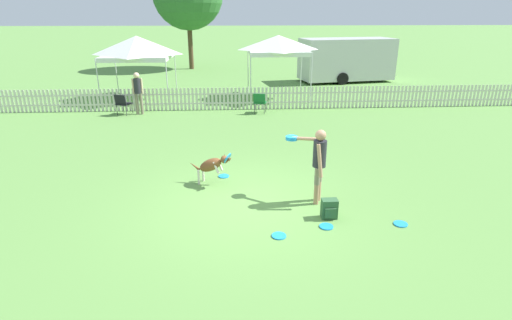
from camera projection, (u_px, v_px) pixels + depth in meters
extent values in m
plane|color=#5B8C42|center=(249.00, 204.00, 8.64)|extent=(240.00, 240.00, 0.00)
cylinder|color=tan|center=(316.00, 194.00, 8.58)|extent=(0.11, 0.11, 0.46)
cylinder|color=#7A705B|center=(317.00, 176.00, 8.43)|extent=(0.12, 0.12, 0.38)
cylinder|color=tan|center=(318.00, 190.00, 8.75)|extent=(0.11, 0.11, 0.46)
cylinder|color=#7A705B|center=(319.00, 173.00, 8.61)|extent=(0.12, 0.12, 0.38)
cylinder|color=#26262D|center=(320.00, 154.00, 8.35)|extent=(0.37, 0.37, 0.57)
sphere|color=tan|center=(321.00, 135.00, 8.21)|extent=(0.23, 0.23, 0.23)
cylinder|color=tan|center=(320.00, 161.00, 8.19)|extent=(0.17, 0.21, 0.70)
cylinder|color=tan|center=(307.00, 139.00, 8.57)|extent=(0.64, 0.43, 0.14)
cylinder|color=#1E8CD8|center=(292.00, 139.00, 8.74)|extent=(0.27, 0.27, 0.02)
cylinder|color=#1E8CD8|center=(292.00, 138.00, 8.73)|extent=(0.27, 0.27, 0.02)
cylinder|color=#1E8CD8|center=(292.00, 137.00, 8.73)|extent=(0.27, 0.27, 0.02)
ellipsoid|color=brown|center=(211.00, 165.00, 9.46)|extent=(0.74, 0.57, 0.53)
ellipsoid|color=silver|center=(211.00, 167.00, 9.48)|extent=(0.39, 0.30, 0.25)
sphere|color=brown|center=(225.00, 160.00, 9.27)|extent=(0.18, 0.18, 0.18)
cone|color=brown|center=(228.00, 158.00, 9.23)|extent=(0.19, 0.16, 0.15)
cylinder|color=#1E8CD8|center=(228.00, 158.00, 9.23)|extent=(0.24, 0.30, 0.25)
cone|color=brown|center=(224.00, 156.00, 9.30)|extent=(0.05, 0.05, 0.08)
cone|color=brown|center=(222.00, 157.00, 9.21)|extent=(0.05, 0.05, 0.08)
cylinder|color=silver|center=(203.00, 174.00, 9.76)|extent=(0.06, 0.06, 0.36)
cylinder|color=silver|center=(199.00, 177.00, 9.57)|extent=(0.06, 0.06, 0.36)
cylinder|color=silver|center=(220.00, 165.00, 9.48)|extent=(0.18, 0.12, 0.28)
cylinder|color=silver|center=(216.00, 168.00, 9.31)|extent=(0.18, 0.12, 0.28)
cone|color=brown|center=(194.00, 166.00, 9.65)|extent=(0.30, 0.19, 0.21)
cylinder|color=#1E8CD8|center=(401.00, 224.00, 7.81)|extent=(0.27, 0.27, 0.02)
cylinder|color=#1E8CD8|center=(224.00, 176.00, 10.08)|extent=(0.27, 0.27, 0.02)
cylinder|color=#1E8CD8|center=(326.00, 227.00, 7.71)|extent=(0.27, 0.27, 0.02)
cylinder|color=#1E8CD8|center=(279.00, 236.00, 7.39)|extent=(0.27, 0.27, 0.02)
cube|color=#2D5633|center=(329.00, 209.00, 8.01)|extent=(0.32, 0.20, 0.40)
cube|color=#2D5633|center=(331.00, 213.00, 7.91)|extent=(0.22, 0.04, 0.20)
cube|color=beige|center=(240.00, 103.00, 16.93)|extent=(27.93, 0.04, 0.06)
cube|color=beige|center=(239.00, 94.00, 16.80)|extent=(27.93, 0.04, 0.06)
cube|color=beige|center=(0.00, 102.00, 16.30)|extent=(0.09, 0.02, 0.94)
cube|color=beige|center=(4.00, 101.00, 16.31)|extent=(0.09, 0.02, 0.94)
cube|color=beige|center=(8.00, 101.00, 16.32)|extent=(0.09, 0.02, 0.94)
cube|color=beige|center=(12.00, 101.00, 16.33)|extent=(0.09, 0.02, 0.94)
cube|color=beige|center=(16.00, 101.00, 16.34)|extent=(0.09, 0.02, 0.94)
cube|color=beige|center=(21.00, 101.00, 16.35)|extent=(0.09, 0.02, 0.94)
cube|color=beige|center=(25.00, 101.00, 16.36)|extent=(0.09, 0.02, 0.94)
cube|color=beige|center=(29.00, 101.00, 16.37)|extent=(0.09, 0.02, 0.94)
cube|color=beige|center=(33.00, 101.00, 16.37)|extent=(0.09, 0.02, 0.94)
cube|color=beige|center=(37.00, 101.00, 16.38)|extent=(0.09, 0.02, 0.94)
cube|color=beige|center=(41.00, 101.00, 16.39)|extent=(0.09, 0.02, 0.94)
cube|color=beige|center=(45.00, 101.00, 16.40)|extent=(0.09, 0.02, 0.94)
cube|color=beige|center=(49.00, 101.00, 16.41)|extent=(0.09, 0.02, 0.94)
cube|color=beige|center=(53.00, 101.00, 16.42)|extent=(0.09, 0.02, 0.94)
cube|color=beige|center=(57.00, 101.00, 16.43)|extent=(0.09, 0.02, 0.94)
cube|color=beige|center=(61.00, 101.00, 16.44)|extent=(0.09, 0.02, 0.94)
cube|color=beige|center=(65.00, 101.00, 16.45)|extent=(0.09, 0.02, 0.94)
cube|color=beige|center=(69.00, 101.00, 16.46)|extent=(0.09, 0.02, 0.94)
cube|color=beige|center=(74.00, 101.00, 16.47)|extent=(0.09, 0.02, 0.94)
cube|color=beige|center=(78.00, 101.00, 16.48)|extent=(0.09, 0.02, 0.94)
cube|color=beige|center=(82.00, 101.00, 16.49)|extent=(0.09, 0.02, 0.94)
cube|color=beige|center=(86.00, 100.00, 16.50)|extent=(0.09, 0.02, 0.94)
cube|color=beige|center=(90.00, 100.00, 16.51)|extent=(0.09, 0.02, 0.94)
cube|color=beige|center=(94.00, 100.00, 16.52)|extent=(0.09, 0.02, 0.94)
cube|color=beige|center=(98.00, 100.00, 16.53)|extent=(0.09, 0.02, 0.94)
cube|color=beige|center=(102.00, 100.00, 16.54)|extent=(0.09, 0.02, 0.94)
cube|color=beige|center=(106.00, 100.00, 16.55)|extent=(0.09, 0.02, 0.94)
cube|color=beige|center=(110.00, 100.00, 16.56)|extent=(0.09, 0.02, 0.94)
cube|color=beige|center=(114.00, 100.00, 16.56)|extent=(0.09, 0.02, 0.94)
cube|color=beige|center=(118.00, 100.00, 16.57)|extent=(0.09, 0.02, 0.94)
cube|color=beige|center=(122.00, 100.00, 16.58)|extent=(0.09, 0.02, 0.94)
cube|color=beige|center=(126.00, 100.00, 16.59)|extent=(0.09, 0.02, 0.94)
cube|color=beige|center=(130.00, 100.00, 16.60)|extent=(0.09, 0.02, 0.94)
cube|color=beige|center=(134.00, 100.00, 16.61)|extent=(0.09, 0.02, 0.94)
cube|color=beige|center=(138.00, 100.00, 16.62)|extent=(0.09, 0.02, 0.94)
cube|color=beige|center=(142.00, 100.00, 16.63)|extent=(0.09, 0.02, 0.94)
cube|color=beige|center=(146.00, 100.00, 16.64)|extent=(0.09, 0.02, 0.94)
cube|color=beige|center=(150.00, 100.00, 16.65)|extent=(0.09, 0.02, 0.94)
cube|color=beige|center=(154.00, 100.00, 16.66)|extent=(0.09, 0.02, 0.94)
cube|color=beige|center=(157.00, 100.00, 16.67)|extent=(0.09, 0.02, 0.94)
cube|color=beige|center=(161.00, 99.00, 16.68)|extent=(0.09, 0.02, 0.94)
cube|color=beige|center=(165.00, 99.00, 16.69)|extent=(0.09, 0.02, 0.94)
cube|color=beige|center=(169.00, 99.00, 16.70)|extent=(0.09, 0.02, 0.94)
cube|color=beige|center=(173.00, 99.00, 16.71)|extent=(0.09, 0.02, 0.94)
cube|color=beige|center=(177.00, 99.00, 16.72)|extent=(0.09, 0.02, 0.94)
cube|color=beige|center=(181.00, 99.00, 16.73)|extent=(0.09, 0.02, 0.94)
cube|color=beige|center=(185.00, 99.00, 16.74)|extent=(0.09, 0.02, 0.94)
cube|color=beige|center=(189.00, 99.00, 16.74)|extent=(0.09, 0.02, 0.94)
cube|color=beige|center=(193.00, 99.00, 16.75)|extent=(0.09, 0.02, 0.94)
cube|color=beige|center=(197.00, 99.00, 16.76)|extent=(0.09, 0.02, 0.94)
cube|color=beige|center=(201.00, 99.00, 16.77)|extent=(0.09, 0.02, 0.94)
cube|color=beige|center=(205.00, 99.00, 16.78)|extent=(0.09, 0.02, 0.94)
cube|color=beige|center=(208.00, 99.00, 16.79)|extent=(0.09, 0.02, 0.94)
cube|color=beige|center=(212.00, 99.00, 16.80)|extent=(0.09, 0.02, 0.94)
cube|color=beige|center=(216.00, 99.00, 16.81)|extent=(0.09, 0.02, 0.94)
cube|color=beige|center=(220.00, 99.00, 16.82)|extent=(0.09, 0.02, 0.94)
cube|color=beige|center=(224.00, 99.00, 16.83)|extent=(0.09, 0.02, 0.94)
cube|color=beige|center=(228.00, 99.00, 16.84)|extent=(0.09, 0.02, 0.94)
cube|color=beige|center=(232.00, 99.00, 16.85)|extent=(0.09, 0.02, 0.94)
cube|color=beige|center=(236.00, 99.00, 16.86)|extent=(0.09, 0.02, 0.94)
cube|color=beige|center=(239.00, 99.00, 16.87)|extent=(0.09, 0.02, 0.94)
cube|color=beige|center=(243.00, 98.00, 16.88)|extent=(0.09, 0.02, 0.94)
cube|color=beige|center=(247.00, 98.00, 16.89)|extent=(0.09, 0.02, 0.94)
cube|color=beige|center=(251.00, 98.00, 16.90)|extent=(0.09, 0.02, 0.94)
cube|color=beige|center=(255.00, 98.00, 16.91)|extent=(0.09, 0.02, 0.94)
cube|color=beige|center=(259.00, 98.00, 16.92)|extent=(0.09, 0.02, 0.94)
cube|color=beige|center=(263.00, 98.00, 16.93)|extent=(0.09, 0.02, 0.94)
cube|color=beige|center=(266.00, 98.00, 16.93)|extent=(0.09, 0.02, 0.94)
cube|color=beige|center=(270.00, 98.00, 16.94)|extent=(0.09, 0.02, 0.94)
cube|color=beige|center=(274.00, 98.00, 16.95)|extent=(0.09, 0.02, 0.94)
cube|color=beige|center=(278.00, 98.00, 16.96)|extent=(0.09, 0.02, 0.94)
cube|color=beige|center=(282.00, 98.00, 16.97)|extent=(0.09, 0.02, 0.94)
cube|color=beige|center=(285.00, 98.00, 16.98)|extent=(0.09, 0.02, 0.94)
cube|color=beige|center=(289.00, 98.00, 16.99)|extent=(0.09, 0.02, 0.94)
cube|color=beige|center=(293.00, 98.00, 17.00)|extent=(0.09, 0.02, 0.94)
cube|color=beige|center=(297.00, 98.00, 17.01)|extent=(0.09, 0.02, 0.94)
cube|color=beige|center=(301.00, 98.00, 17.02)|extent=(0.09, 0.02, 0.94)
cube|color=beige|center=(304.00, 98.00, 17.03)|extent=(0.09, 0.02, 0.94)
cube|color=beige|center=(308.00, 98.00, 17.04)|extent=(0.09, 0.02, 0.94)
cube|color=beige|center=(312.00, 98.00, 17.05)|extent=(0.09, 0.02, 0.94)
cube|color=beige|center=(316.00, 98.00, 17.06)|extent=(0.09, 0.02, 0.94)
cube|color=beige|center=(320.00, 97.00, 17.07)|extent=(0.09, 0.02, 0.94)
cube|color=beige|center=(323.00, 97.00, 17.08)|extent=(0.09, 0.02, 0.94)
cube|color=beige|center=(327.00, 97.00, 17.09)|extent=(0.09, 0.02, 0.94)
cube|color=beige|center=(331.00, 97.00, 17.10)|extent=(0.09, 0.02, 0.94)
cube|color=beige|center=(335.00, 97.00, 17.11)|extent=(0.09, 0.02, 0.94)
cube|color=beige|center=(338.00, 97.00, 17.12)|extent=(0.09, 0.02, 0.94)
cube|color=beige|center=(342.00, 97.00, 17.12)|extent=(0.09, 0.02, 0.94)
cube|color=beige|center=(346.00, 97.00, 17.13)|extent=(0.09, 0.02, 0.94)
cube|color=beige|center=(350.00, 97.00, 17.14)|extent=(0.09, 0.02, 0.94)
cube|color=beige|center=(353.00, 97.00, 17.15)|extent=(0.09, 0.02, 0.94)
cube|color=beige|center=(357.00, 97.00, 17.16)|extent=(0.09, 0.02, 0.94)
cube|color=beige|center=(361.00, 97.00, 17.17)|extent=(0.09, 0.02, 0.94)
cube|color=beige|center=(364.00, 97.00, 17.18)|extent=(0.09, 0.02, 0.94)
cube|color=beige|center=(368.00, 97.00, 17.19)|extent=(0.09, 0.02, 0.94)
cube|color=beige|center=(372.00, 97.00, 17.20)|extent=(0.09, 0.02, 0.94)
cube|color=beige|center=(376.00, 97.00, 17.21)|extent=(0.09, 0.02, 0.94)
cube|color=beige|center=(379.00, 97.00, 17.22)|extent=(0.09, 0.02, 0.94)
cube|color=beige|center=(383.00, 97.00, 17.23)|extent=(0.09, 0.02, 0.94)
cube|color=beige|center=(387.00, 97.00, 17.24)|extent=(0.09, 0.02, 0.94)
cube|color=beige|center=(390.00, 97.00, 17.25)|extent=(0.09, 0.02, 0.94)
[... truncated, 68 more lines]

